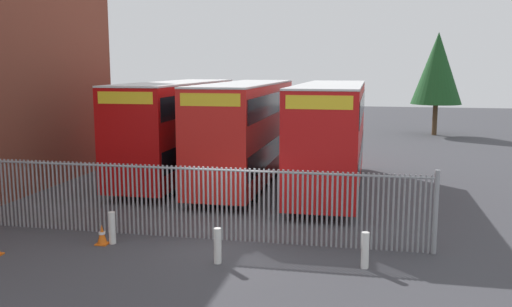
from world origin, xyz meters
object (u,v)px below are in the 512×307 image
double_decker_bus_behind_fence_right (177,126)px  bollard_center_front (218,246)px  bollard_near_left (112,228)px  double_decker_bus_behind_fence_left (331,132)px  traffic_cone_by_gate (102,235)px  bollard_near_right (365,250)px  double_decker_bus_near_gate (245,129)px

double_decker_bus_behind_fence_right → bollard_center_front: size_ratio=11.38×
bollard_center_front → bollard_near_left: bearing=164.6°
double_decker_bus_behind_fence_left → double_decker_bus_behind_fence_right: size_ratio=1.00×
bollard_near_left → traffic_cone_by_gate: (-0.26, -0.13, -0.19)m
double_decker_bus_behind_fence_left → bollard_center_front: 9.87m
bollard_center_front → bollard_near_right: (3.79, 0.42, 0.00)m
bollard_center_front → double_decker_bus_behind_fence_right: bearing=114.7°
bollard_center_front → traffic_cone_by_gate: bollard_center_front is taller
double_decker_bus_behind_fence_right → bollard_near_left: (1.42, -9.63, -1.95)m
bollard_near_right → bollard_center_front: bearing=-173.7°
bollard_near_left → bollard_near_right: bearing=-4.2°
double_decker_bus_behind_fence_right → bollard_near_right: (8.66, -10.16, -1.95)m
bollard_near_right → traffic_cone_by_gate: size_ratio=1.61×
bollard_center_front → traffic_cone_by_gate: bearing=167.5°
traffic_cone_by_gate → double_decker_bus_behind_fence_right: bearing=96.8°
double_decker_bus_behind_fence_right → bollard_near_right: size_ratio=11.38×
bollard_near_left → bollard_near_right: same height
double_decker_bus_near_gate → bollard_near_left: size_ratio=11.38×
bollard_center_front → bollard_near_right: same height
bollard_near_left → bollard_center_front: (3.45, -0.95, 0.00)m
double_decker_bus_near_gate → bollard_near_left: 9.50m
bollard_near_left → bollard_center_front: bearing=-15.4°
double_decker_bus_near_gate → traffic_cone_by_gate: double_decker_bus_near_gate is taller
double_decker_bus_near_gate → bollard_near_left: bearing=-101.9°
double_decker_bus_behind_fence_right → bollard_near_left: size_ratio=11.38×
double_decker_bus_behind_fence_left → bollard_near_right: 9.34m
bollard_center_front → bollard_near_right: 3.81m
traffic_cone_by_gate → double_decker_bus_behind_fence_left: bearing=55.4°
double_decker_bus_behind_fence_right → bollard_near_right: bearing=-49.6°
bollard_near_left → double_decker_bus_near_gate: bearing=78.1°
bollard_center_front → traffic_cone_by_gate: (-3.71, 0.82, -0.19)m
double_decker_bus_near_gate → bollard_center_front: double_decker_bus_near_gate is taller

